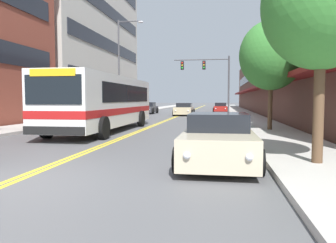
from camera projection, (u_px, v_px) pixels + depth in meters
name	position (u px, v px, depth m)	size (l,w,h in m)	color
ground_plane	(187.00, 112.00, 43.17)	(240.00, 240.00, 0.00)	#565659
sidewalk_left	(136.00, 112.00, 44.25)	(2.85, 106.00, 0.15)	#B2ADA5
sidewalk_right	(241.00, 112.00, 42.08)	(2.85, 106.00, 0.15)	#B2ADA5
centre_line	(187.00, 112.00, 43.17)	(0.34, 106.00, 0.01)	yellow
office_tower_left	(63.00, 14.00, 39.66)	(12.08, 24.79, 24.01)	#BCB7AD
storefront_row_right	(287.00, 80.00, 40.91)	(9.10, 68.00, 8.28)	brown
city_bus	(105.00, 101.00, 17.94)	(2.90, 11.17, 2.91)	silver
car_silver_parked_left_near	(134.00, 111.00, 32.84)	(2.06, 4.58, 1.28)	#B7B7BC
car_dark_grey_parked_left_far	(148.00, 108.00, 39.60)	(1.98, 4.37, 1.37)	#38383D
car_champagne_parked_right_foreground	(218.00, 140.00, 8.82)	(2.06, 4.45, 1.34)	beige
car_red_parked_right_mid	(221.00, 108.00, 43.75)	(2.00, 4.48, 1.27)	maroon
car_beige_moving_lead	(184.00, 110.00, 34.99)	(2.08, 4.27, 1.33)	#BCAD89
traffic_signal_mast	(210.00, 73.00, 35.01)	(5.94, 0.38, 6.33)	#47474C
street_lamp_left_far	(122.00, 61.00, 31.23)	(2.51, 0.28, 9.23)	#47474C
street_tree_right_near	(322.00, 5.00, 7.89)	(2.87, 2.87, 5.45)	brown
street_tree_right_mid	(271.00, 55.00, 16.77)	(3.24, 3.24, 5.61)	brown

